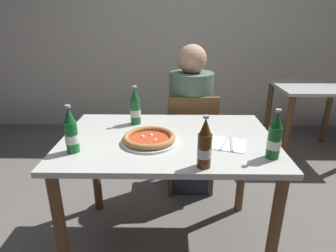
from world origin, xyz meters
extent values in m
plane|color=slate|center=(0.00, 0.00, 0.00)|extent=(8.00, 8.00, 0.00)
cube|color=silver|center=(0.00, 2.20, 1.30)|extent=(7.00, 0.10, 2.60)
cube|color=silver|center=(0.00, 0.00, 0.73)|extent=(1.20, 0.80, 0.03)
cylinder|color=brown|center=(-0.54, -0.34, 0.36)|extent=(0.06, 0.06, 0.72)
cylinder|color=brown|center=(0.54, -0.34, 0.36)|extent=(0.06, 0.06, 0.72)
cylinder|color=brown|center=(-0.54, 0.34, 0.36)|extent=(0.06, 0.06, 0.72)
cylinder|color=brown|center=(0.54, 0.34, 0.36)|extent=(0.06, 0.06, 0.72)
cube|color=brown|center=(0.17, 0.68, 0.43)|extent=(0.42, 0.42, 0.04)
cube|color=brown|center=(0.18, 0.50, 0.65)|extent=(0.38, 0.06, 0.40)
cylinder|color=brown|center=(0.33, 0.86, 0.21)|extent=(0.04, 0.04, 0.41)
cylinder|color=brown|center=(-0.01, 0.84, 0.21)|extent=(0.04, 0.04, 0.41)
cylinder|color=brown|center=(0.35, 0.52, 0.21)|extent=(0.04, 0.04, 0.41)
cylinder|color=brown|center=(0.01, 0.50, 0.21)|extent=(0.04, 0.04, 0.41)
cube|color=#2D3342|center=(0.17, 0.66, 0.23)|extent=(0.32, 0.28, 0.45)
cylinder|color=slate|center=(0.17, 0.66, 0.73)|extent=(0.34, 0.34, 0.55)
sphere|color=tan|center=(0.17, 0.66, 1.10)|extent=(0.22, 0.22, 0.22)
cube|color=silver|center=(1.48, 1.35, 0.73)|extent=(0.80, 0.70, 0.03)
cylinder|color=brown|center=(1.14, 1.06, 0.36)|extent=(0.06, 0.06, 0.72)
cylinder|color=brown|center=(1.14, 1.64, 0.36)|extent=(0.06, 0.06, 0.72)
cylinder|color=brown|center=(1.82, 1.64, 0.36)|extent=(0.06, 0.06, 0.72)
cylinder|color=white|center=(-0.10, -0.07, 0.76)|extent=(0.31, 0.31, 0.01)
cylinder|color=#CC4723|center=(-0.10, -0.07, 0.77)|extent=(0.22, 0.22, 0.01)
torus|color=#B78447|center=(-0.10, -0.07, 0.78)|extent=(0.29, 0.29, 0.03)
sphere|color=silver|center=(-0.14, -0.04, 0.77)|extent=(0.02, 0.02, 0.02)
sphere|color=silver|center=(-0.07, -0.09, 0.77)|extent=(0.02, 0.02, 0.02)
sphere|color=silver|center=(-0.09, -0.02, 0.77)|extent=(0.02, 0.02, 0.02)
cylinder|color=#14591E|center=(0.51, -0.24, 0.83)|extent=(0.06, 0.06, 0.16)
cone|color=#14591E|center=(0.51, -0.24, 0.95)|extent=(0.05, 0.05, 0.07)
cylinder|color=#B7B7BC|center=(0.51, -0.24, 0.99)|extent=(0.03, 0.03, 0.01)
cylinder|color=white|center=(0.51, -0.24, 0.82)|extent=(0.07, 0.07, 0.04)
cylinder|color=#196B2D|center=(-0.48, -0.19, 0.83)|extent=(0.06, 0.06, 0.16)
cone|color=#196B2D|center=(-0.48, -0.19, 0.95)|extent=(0.05, 0.05, 0.07)
cylinder|color=#B7B7BC|center=(-0.48, -0.19, 0.99)|extent=(0.03, 0.03, 0.01)
cylinder|color=white|center=(-0.48, -0.19, 0.82)|extent=(0.07, 0.07, 0.04)
cylinder|color=#512D0F|center=(0.17, -0.33, 0.83)|extent=(0.06, 0.06, 0.16)
cone|color=#512D0F|center=(0.17, -0.33, 0.95)|extent=(0.05, 0.05, 0.07)
cylinder|color=#B7B7BC|center=(0.17, -0.33, 0.99)|extent=(0.03, 0.03, 0.01)
cylinder|color=white|center=(0.17, -0.33, 0.82)|extent=(0.07, 0.07, 0.04)
cylinder|color=#196B2D|center=(-0.21, 0.22, 0.83)|extent=(0.06, 0.06, 0.16)
cone|color=#196B2D|center=(-0.21, 0.22, 0.95)|extent=(0.05, 0.05, 0.07)
cylinder|color=#B7B7BC|center=(-0.21, 0.22, 0.99)|extent=(0.03, 0.03, 0.01)
cylinder|color=white|center=(-0.21, 0.22, 0.82)|extent=(0.07, 0.07, 0.04)
cube|color=white|center=(0.32, -0.09, 0.75)|extent=(0.23, 0.23, 0.00)
cube|color=silver|center=(0.34, -0.09, 0.76)|extent=(0.04, 0.19, 0.00)
cube|color=silver|center=(0.30, -0.09, 0.76)|extent=(0.08, 0.16, 0.00)
camera|label=1|loc=(0.02, -1.47, 1.39)|focal=30.01mm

